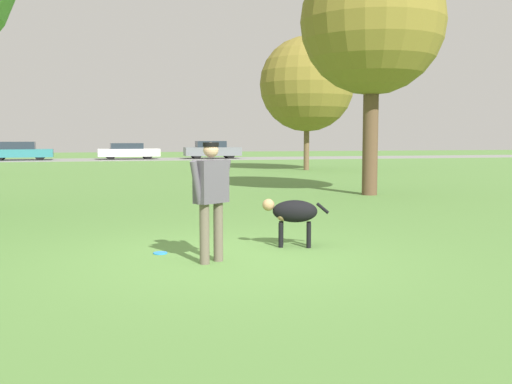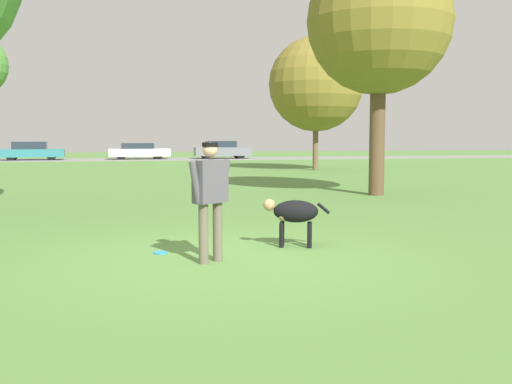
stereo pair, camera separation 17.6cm
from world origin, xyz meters
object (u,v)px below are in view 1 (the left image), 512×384
at_px(dog, 292,213).
at_px(tree_far_right, 307,84).
at_px(parked_car_teal, 20,151).
at_px(person, 211,191).
at_px(tree_near_right, 372,23).
at_px(frisbee, 160,253).
at_px(parked_car_grey, 212,150).
at_px(parked_car_white, 128,151).

bearing_deg(dog, tree_far_right, -90.70).
height_order(dog, parked_car_teal, parked_car_teal).
xyz_separation_m(tree_far_right, parked_car_teal, (-16.04, 17.06, -3.68)).
height_order(dog, tree_far_right, tree_far_right).
height_order(person, dog, person).
bearing_deg(person, tree_near_right, 18.28).
relative_size(tree_far_right, parked_car_teal, 1.46).
relative_size(frisbee, parked_car_grey, 0.05).
distance_m(dog, tree_near_right, 9.77).
xyz_separation_m(tree_near_right, tree_far_right, (2.48, 13.01, -0.57)).
bearing_deg(frisbee, parked_car_white, 88.74).
distance_m(dog, tree_far_right, 21.94).
bearing_deg(tree_far_right, parked_car_grey, 96.55).
bearing_deg(person, frisbee, 93.36).
bearing_deg(tree_near_right, dog, -122.38).
xyz_separation_m(person, tree_far_right, (8.56, 21.24, 3.38)).
height_order(tree_far_right, parked_car_white, tree_far_right).
distance_m(frisbee, tree_far_right, 22.85).
bearing_deg(tree_near_right, person, -126.46).
bearing_deg(frisbee, parked_car_grey, 79.09).
relative_size(parked_car_teal, parked_car_white, 0.99).
distance_m(tree_near_right, tree_far_right, 13.26).
bearing_deg(dog, parked_car_grey, -79.28).
relative_size(dog, tree_far_right, 0.15).
bearing_deg(parked_car_teal, tree_near_right, -68.27).
bearing_deg(frisbee, person, -51.39).
bearing_deg(parked_car_white, parked_car_grey, -2.87).
bearing_deg(tree_near_right, parked_car_white, 101.05).
relative_size(person, parked_car_white, 0.35).
distance_m(person, parked_car_white, 38.31).
relative_size(tree_far_right, parked_car_grey, 1.55).
height_order(parked_car_teal, parked_car_grey, parked_car_grey).
bearing_deg(tree_far_right, parked_car_white, 116.09).
distance_m(dog, parked_car_white, 37.47).
relative_size(dog, parked_car_white, 0.22).
xyz_separation_m(frisbee, parked_car_grey, (7.23, 37.50, 0.67)).
distance_m(tree_far_right, parked_car_white, 19.36).
xyz_separation_m(parked_car_white, parked_car_grey, (6.40, -0.03, 0.06)).
bearing_deg(person, parked_car_teal, 65.80).
relative_size(parked_car_teal, parked_car_grey, 1.06).
height_order(parked_car_teal, parked_car_white, parked_car_teal).
bearing_deg(dog, tree_near_right, -103.74).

